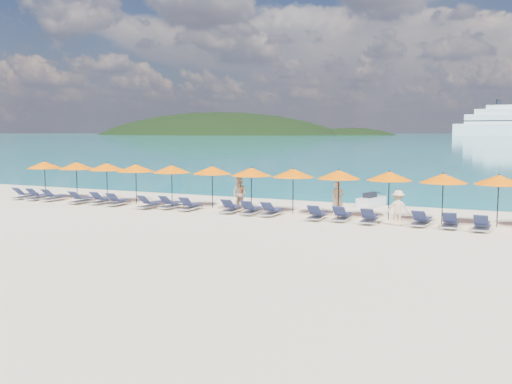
% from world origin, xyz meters
% --- Properties ---
extents(ground, '(1400.00, 1400.00, 0.00)m').
position_xyz_m(ground, '(0.00, 0.00, 0.00)').
color(ground, beige).
extents(sea, '(1600.00, 1300.00, 0.01)m').
position_xyz_m(sea, '(0.00, 660.00, 0.01)').
color(sea, '#1FA9B2').
rests_on(sea, ground).
extents(headland_main, '(374.00, 242.00, 126.50)m').
position_xyz_m(headland_main, '(-300.00, 540.00, -38.00)').
color(headland_main, black).
rests_on(headland_main, ground).
extents(headland_small, '(162.00, 126.00, 85.50)m').
position_xyz_m(headland_small, '(-150.00, 560.00, -35.00)').
color(headland_small, black).
rests_on(headland_small, ground).
extents(jetski, '(1.26, 2.18, 0.73)m').
position_xyz_m(jetski, '(4.00, 9.24, 0.30)').
color(jetski, silver).
rests_on(jetski, ground).
extents(beachgoer_a, '(0.72, 0.68, 1.64)m').
position_xyz_m(beachgoer_a, '(3.40, 4.99, 0.82)').
color(beachgoer_a, '#D2AC84').
rests_on(beachgoer_a, ground).
extents(beachgoer_b, '(0.88, 0.60, 1.68)m').
position_xyz_m(beachgoer_b, '(-1.80, 4.85, 0.84)').
color(beachgoer_b, '#D2AC84').
rests_on(beachgoer_b, ground).
extents(beachgoer_c, '(1.05, 0.58, 1.55)m').
position_xyz_m(beachgoer_c, '(6.59, 3.34, 0.77)').
color(beachgoer_c, '#D2AC84').
rests_on(beachgoer_c, ground).
extents(umbrella_0, '(2.10, 2.10, 2.28)m').
position_xyz_m(umbrella_0, '(-15.01, 4.68, 2.02)').
color(umbrella_0, black).
rests_on(umbrella_0, ground).
extents(umbrella_1, '(2.10, 2.10, 2.28)m').
position_xyz_m(umbrella_1, '(-12.75, 4.94, 2.02)').
color(umbrella_1, black).
rests_on(umbrella_1, ground).
extents(umbrella_2, '(2.10, 2.10, 2.28)m').
position_xyz_m(umbrella_2, '(-10.47, 4.94, 2.02)').
color(umbrella_2, black).
rests_on(umbrella_2, ground).
extents(umbrella_3, '(2.10, 2.10, 2.28)m').
position_xyz_m(umbrella_3, '(-8.19, 4.66, 2.02)').
color(umbrella_3, black).
rests_on(umbrella_3, ground).
extents(umbrella_4, '(2.10, 2.10, 2.28)m').
position_xyz_m(umbrella_4, '(-5.92, 4.82, 2.02)').
color(umbrella_4, black).
rests_on(umbrella_4, ground).
extents(umbrella_5, '(2.10, 2.10, 2.28)m').
position_xyz_m(umbrella_5, '(-3.45, 4.93, 2.02)').
color(umbrella_5, black).
rests_on(umbrella_5, ground).
extents(umbrella_6, '(2.10, 2.10, 2.28)m').
position_xyz_m(umbrella_6, '(-1.04, 4.68, 2.02)').
color(umbrella_6, black).
rests_on(umbrella_6, ground).
extents(umbrella_7, '(2.10, 2.10, 2.28)m').
position_xyz_m(umbrella_7, '(1.19, 4.76, 2.02)').
color(umbrella_7, black).
rests_on(umbrella_7, ground).
extents(umbrella_8, '(2.10, 2.10, 2.28)m').
position_xyz_m(umbrella_8, '(3.49, 4.80, 2.02)').
color(umbrella_8, black).
rests_on(umbrella_8, ground).
extents(umbrella_9, '(2.10, 2.10, 2.28)m').
position_xyz_m(umbrella_9, '(5.85, 4.91, 2.02)').
color(umbrella_9, black).
rests_on(umbrella_9, ground).
extents(umbrella_10, '(2.10, 2.10, 2.28)m').
position_xyz_m(umbrella_10, '(8.25, 4.66, 2.02)').
color(umbrella_10, black).
rests_on(umbrella_10, ground).
extents(umbrella_11, '(2.10, 2.10, 2.28)m').
position_xyz_m(umbrella_11, '(10.48, 4.84, 2.02)').
color(umbrella_11, black).
rests_on(umbrella_11, ground).
extents(lounger_0, '(0.63, 1.70, 0.66)m').
position_xyz_m(lounger_0, '(-15.63, 3.69, 0.24)').
color(lounger_0, silver).
rests_on(lounger_0, ground).
extents(lounger_1, '(0.70, 1.73, 0.66)m').
position_xyz_m(lounger_1, '(-14.51, 3.66, 0.24)').
color(lounger_1, silver).
rests_on(lounger_1, ground).
extents(lounger_2, '(0.70, 1.73, 0.66)m').
position_xyz_m(lounger_2, '(-13.35, 3.69, 0.24)').
color(lounger_2, silver).
rests_on(lounger_2, ground).
extents(lounger_3, '(0.65, 1.71, 0.66)m').
position_xyz_m(lounger_3, '(-11.06, 3.44, 0.24)').
color(lounger_3, silver).
rests_on(lounger_3, ground).
extents(lounger_4, '(0.75, 1.74, 0.66)m').
position_xyz_m(lounger_4, '(-9.84, 3.73, 0.24)').
color(lounger_4, silver).
rests_on(lounger_4, ground).
extents(lounger_5, '(0.77, 1.75, 0.66)m').
position_xyz_m(lounger_5, '(-8.63, 3.61, 0.24)').
color(lounger_5, silver).
rests_on(lounger_5, ground).
extents(lounger_6, '(0.78, 1.75, 0.66)m').
position_xyz_m(lounger_6, '(-6.34, 3.39, 0.24)').
color(lounger_6, silver).
rests_on(lounger_6, ground).
extents(lounger_7, '(0.75, 1.74, 0.66)m').
position_xyz_m(lounger_7, '(-5.25, 3.75, 0.24)').
color(lounger_7, silver).
rests_on(lounger_7, ground).
extents(lounger_8, '(0.72, 1.73, 0.66)m').
position_xyz_m(lounger_8, '(-4.03, 3.65, 0.24)').
color(lounger_8, silver).
rests_on(lounger_8, ground).
extents(lounger_9, '(0.74, 1.74, 0.66)m').
position_xyz_m(lounger_9, '(-1.70, 3.78, 0.24)').
color(lounger_9, silver).
rests_on(lounger_9, ground).
extents(lounger_10, '(0.74, 1.74, 0.66)m').
position_xyz_m(lounger_10, '(-0.55, 3.64, 0.24)').
color(lounger_10, silver).
rests_on(lounger_10, ground).
extents(lounger_11, '(0.64, 1.71, 0.66)m').
position_xyz_m(lounger_11, '(0.54, 3.64, 0.24)').
color(lounger_11, silver).
rests_on(lounger_11, ground).
extents(lounger_12, '(0.73, 1.74, 0.66)m').
position_xyz_m(lounger_12, '(2.90, 3.42, 0.24)').
color(lounger_12, silver).
rests_on(lounger_12, ground).
extents(lounger_13, '(0.72, 1.73, 0.66)m').
position_xyz_m(lounger_13, '(4.04, 3.57, 0.24)').
color(lounger_13, silver).
rests_on(lounger_13, ground).
extents(lounger_14, '(0.76, 1.75, 0.66)m').
position_xyz_m(lounger_14, '(5.33, 3.41, 0.24)').
color(lounger_14, silver).
rests_on(lounger_14, ground).
extents(lounger_15, '(0.74, 1.74, 0.66)m').
position_xyz_m(lounger_15, '(7.55, 3.66, 0.24)').
color(lounger_15, silver).
rests_on(lounger_15, ground).
extents(lounger_16, '(0.69, 1.73, 0.66)m').
position_xyz_m(lounger_16, '(8.72, 3.65, 0.24)').
color(lounger_16, silver).
rests_on(lounger_16, ground).
extents(lounger_17, '(0.66, 1.71, 0.66)m').
position_xyz_m(lounger_17, '(9.97, 3.48, 0.24)').
color(lounger_17, silver).
rests_on(lounger_17, ground).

